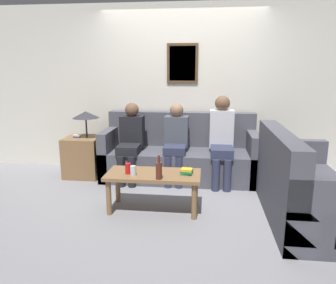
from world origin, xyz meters
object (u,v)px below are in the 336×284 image
at_px(couch_main, 180,156).
at_px(coffee_table, 153,179).
at_px(wine_bottle, 159,170).
at_px(drinking_glass, 133,171).
at_px(couch_side, 302,190).
at_px(person_left, 131,139).
at_px(person_middle, 176,140).
at_px(person_right, 222,137).

xyz_separation_m(couch_main, coffee_table, (-0.20, -1.22, 0.05)).
bearing_deg(wine_bottle, drinking_glass, 164.38).
bearing_deg(couch_side, couch_main, 48.73).
relative_size(couch_main, person_left, 1.99).
xyz_separation_m(couch_main, person_left, (-0.70, -0.19, 0.29)).
bearing_deg(person_left, person_middle, 2.56).
distance_m(couch_side, drinking_glass, 1.86).
distance_m(couch_main, drinking_glass, 1.40).
bearing_deg(couch_side, coffee_table, 88.39).
relative_size(drinking_glass, person_middle, 0.10).
bearing_deg(couch_main, person_middle, -105.08).
xyz_separation_m(coffee_table, wine_bottle, (0.09, -0.19, 0.17)).
distance_m(coffee_table, wine_bottle, 0.27).
xyz_separation_m(couch_side, coffee_table, (-1.64, 0.05, 0.05)).
height_order(couch_side, person_right, person_right).
height_order(couch_side, person_middle, person_middle).
bearing_deg(person_middle, person_left, -177.44).
bearing_deg(couch_main, person_right, -13.70).
relative_size(couch_main, wine_bottle, 8.54).
distance_m(couch_main, person_middle, 0.33).
distance_m(couch_side, person_middle, 1.87).
xyz_separation_m(coffee_table, drinking_glass, (-0.21, -0.11, 0.12)).
height_order(couch_main, drinking_glass, couch_main).
bearing_deg(couch_main, drinking_glass, -107.38).
height_order(wine_bottle, person_middle, person_middle).
distance_m(couch_side, person_right, 1.43).
bearing_deg(couch_side, wine_bottle, 95.32).
xyz_separation_m(wine_bottle, person_middle, (0.06, 1.24, 0.07)).
bearing_deg(couch_side, drinking_glass, 91.82).
relative_size(couch_side, person_right, 1.34).
relative_size(wine_bottle, person_right, 0.21).
relative_size(couch_side, wine_bottle, 6.30).
bearing_deg(person_left, wine_bottle, -63.95).
distance_m(drinking_glass, person_left, 1.17).
xyz_separation_m(couch_main, drinking_glass, (-0.41, -1.32, 0.17)).
distance_m(person_left, person_right, 1.31).
bearing_deg(person_right, person_middle, -178.60).
bearing_deg(wine_bottle, couch_side, 5.32).
bearing_deg(wine_bottle, coffee_table, 115.94).
relative_size(drinking_glass, person_left, 0.10).
bearing_deg(drinking_glass, couch_side, 1.82).
distance_m(wine_bottle, person_left, 1.35).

